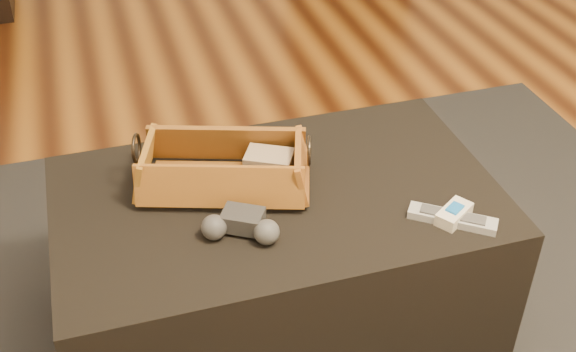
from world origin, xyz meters
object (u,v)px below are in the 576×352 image
object	(u,v)px
ottoman	(278,262)
wicker_basket	(224,170)
tv_remote	(215,181)
silver_remote	(452,218)
game_controller	(241,226)
cream_gadget	(454,214)

from	to	relation	value
ottoman	wicker_basket	size ratio (longest dim) A/B	2.35
tv_remote	silver_remote	size ratio (longest dim) A/B	1.14
ottoman	silver_remote	bearing A→B (deg)	-31.28
tv_remote	silver_remote	world-z (taller)	tv_remote
ottoman	silver_remote	size ratio (longest dim) A/B	5.64
game_controller	tv_remote	bearing A→B (deg)	96.31
cream_gadget	ottoman	bearing A→B (deg)	150.12
silver_remote	cream_gadget	size ratio (longest dim) A/B	1.78
cream_gadget	silver_remote	bearing A→B (deg)	-132.36
tv_remote	silver_remote	bearing A→B (deg)	-16.95
game_controller	silver_remote	size ratio (longest dim) A/B	0.97
wicker_basket	cream_gadget	distance (m)	0.52
ottoman	tv_remote	bearing A→B (deg)	156.73
ottoman	silver_remote	world-z (taller)	silver_remote
tv_remote	cream_gadget	size ratio (longest dim) A/B	2.04
game_controller	silver_remote	xyz separation A→B (m)	(0.44, -0.09, -0.02)
tv_remote	cream_gadget	world-z (taller)	tv_remote
game_controller	cream_gadget	world-z (taller)	game_controller
silver_remote	tv_remote	bearing A→B (deg)	150.85
game_controller	silver_remote	world-z (taller)	game_controller
cream_gadget	game_controller	bearing A→B (deg)	170.11
tv_remote	cream_gadget	xyz separation A→B (m)	(0.47, -0.25, -0.01)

